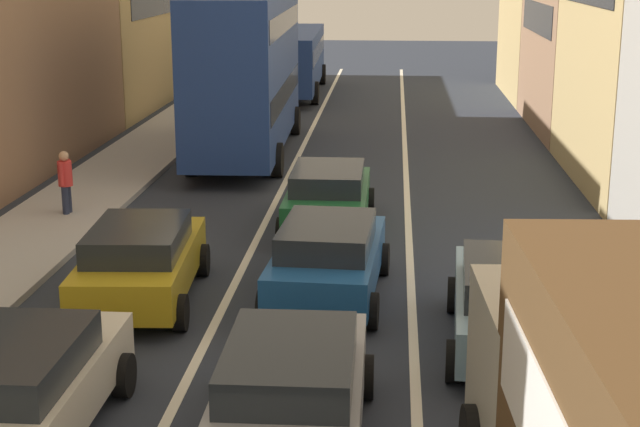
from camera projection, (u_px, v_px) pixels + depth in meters
name	position (u px, v px, depth m)	size (l,w,h in m)	color
sidewalk_left	(97.00, 187.00, 26.01)	(2.60, 64.00, 0.14)	#ABABAB
lane_stripe_left	(280.00, 193.00, 25.66)	(0.16, 60.00, 0.01)	silver
lane_stripe_right	(407.00, 195.00, 25.41)	(0.16, 60.00, 0.01)	silver
sedan_centre_lane_second	(291.00, 391.00, 12.11)	(2.09, 4.31, 1.49)	gray
wagon_left_lane_second	(18.00, 388.00, 12.17)	(2.07, 4.31, 1.49)	beige
hatchback_centre_lane_third	(328.00, 257.00, 17.52)	(2.25, 4.39, 1.49)	#194C8C
sedan_left_lane_third	(141.00, 260.00, 17.35)	(2.29, 4.41, 1.49)	#B29319
coupe_centre_lane_fourth	(328.00, 196.00, 22.06)	(2.06, 4.30, 1.49)	#19592D
sedan_right_lane_behind_truck	(513.00, 301.00, 15.27)	(2.27, 4.40, 1.49)	#759EB7
bus_mid_queue_primary	(246.00, 66.00, 29.96)	(3.01, 10.56, 5.06)	navy
bus_far_queue_secondary	(292.00, 56.00, 43.93)	(3.03, 10.57, 2.90)	navy
pedestrian_mid_sidewalk	(65.00, 181.00, 22.92)	(0.34, 0.54, 1.66)	#262D47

